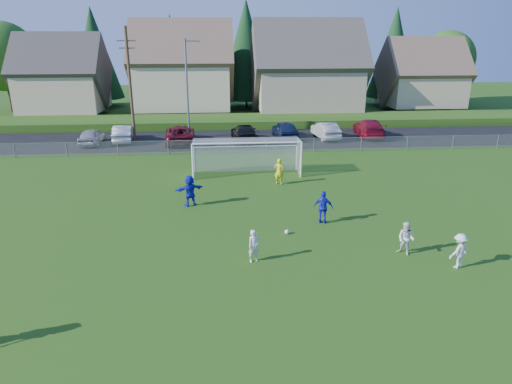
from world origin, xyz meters
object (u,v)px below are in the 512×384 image
(player_blue_b, at_px, (190,191))
(car_a, at_px, (92,136))
(car_d, at_px, (244,133))
(car_f, at_px, (326,130))
(soccer_ball, at_px, (287,232))
(car_b, at_px, (123,133))
(goalkeeper, at_px, (279,171))
(car_e, at_px, (285,130))
(car_g, at_px, (369,128))
(soccer_goal, at_px, (246,151))
(player_white_c, at_px, (459,251))
(player_white_b, at_px, (406,239))
(player_white_a, at_px, (254,246))
(car_c, at_px, (180,134))
(player_blue_a, at_px, (323,207))

(player_blue_b, relative_size, car_a, 0.44)
(car_d, bearing_deg, car_f, -176.28)
(soccer_ball, relative_size, car_b, 0.05)
(goalkeeper, height_order, car_e, goalkeeper)
(soccer_ball, distance_m, car_e, 22.15)
(car_g, relative_size, soccer_goal, 0.76)
(player_white_c, height_order, goalkeeper, goalkeeper)
(car_a, bearing_deg, car_b, -159.55)
(soccer_ball, distance_m, player_white_b, 5.55)
(soccer_goal, bearing_deg, player_white_b, -64.62)
(car_e, bearing_deg, player_blue_b, 62.32)
(goalkeeper, distance_m, car_b, 18.70)
(player_white_a, height_order, car_b, car_b)
(goalkeeper, height_order, soccer_goal, soccer_goal)
(car_b, relative_size, car_c, 0.82)
(player_white_b, relative_size, car_b, 0.33)
(soccer_ball, distance_m, car_f, 22.69)
(goalkeeper, distance_m, car_e, 14.21)
(soccer_ball, bearing_deg, player_white_c, -30.84)
(player_blue_b, height_order, car_a, player_blue_b)
(player_white_b, bearing_deg, car_g, 121.85)
(car_b, relative_size, car_f, 1.00)
(player_white_b, relative_size, player_blue_b, 0.84)
(car_d, distance_m, soccer_goal, 10.39)
(car_c, distance_m, car_d, 5.80)
(player_white_c, bearing_deg, car_c, -84.01)
(player_white_c, height_order, car_f, car_f)
(player_blue_b, xyz_separation_m, car_a, (-9.59, 16.49, -0.20))
(car_c, bearing_deg, player_white_a, 96.88)
(player_white_b, bearing_deg, car_f, 131.56)
(player_white_b, xyz_separation_m, car_d, (-5.72, 23.35, 0.03))
(soccer_ball, bearing_deg, soccer_goal, 97.19)
(player_white_c, bearing_deg, player_blue_a, -70.90)
(goalkeeper, relative_size, car_f, 0.38)
(player_blue_b, xyz_separation_m, car_b, (-7.01, 17.39, -0.14))
(player_blue_b, xyz_separation_m, soccer_goal, (3.58, 6.02, 0.73))
(car_d, distance_m, car_e, 4.08)
(car_c, xyz_separation_m, car_f, (13.51, 0.75, -0.03))
(player_white_b, xyz_separation_m, car_e, (-1.81, 24.53, 0.07))
(soccer_ball, xyz_separation_m, goalkeeper, (0.65, 7.92, 0.76))
(player_white_b, distance_m, player_blue_a, 4.76)
(player_white_a, bearing_deg, player_blue_b, 86.32)
(car_b, bearing_deg, car_g, 173.89)
(player_white_b, relative_size, goalkeeper, 0.87)
(car_a, bearing_deg, player_blue_a, 131.33)
(car_b, bearing_deg, car_d, 167.67)
(car_e, relative_size, soccer_goal, 0.65)
(car_b, bearing_deg, player_white_b, 117.51)
(car_a, height_order, car_d, car_d)
(car_a, xyz_separation_m, car_c, (7.83, -0.02, 0.08))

